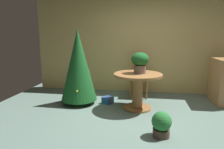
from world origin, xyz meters
TOP-DOWN VIEW (x-y plane):
  - ground_plane at (0.00, 0.00)m, footprint 6.60×6.60m
  - back_wall_panel at (0.00, 2.20)m, footprint 6.00×0.10m
  - round_dining_table at (-0.14, 0.78)m, footprint 1.00×1.00m
  - flower_vase at (-0.11, 0.83)m, footprint 0.36×0.36m
  - wooden_chair_far at (-0.14, 1.76)m, footprint 0.44×0.43m
  - holiday_tree at (-1.46, 0.93)m, footprint 0.80×0.80m
  - gift_box_blue at (-0.82, 1.02)m, footprint 0.28×0.28m
  - wooden_cabinet at (1.75, 1.47)m, footprint 0.44×0.82m
  - potted_plant at (0.26, -0.39)m, footprint 0.30×0.30m

SIDE VIEW (x-z plane):
  - ground_plane at x=0.00m, z-range 0.00..0.00m
  - gift_box_blue at x=-0.82m, z-range 0.00..0.15m
  - potted_plant at x=0.26m, z-range 0.01..0.40m
  - wooden_cabinet at x=1.75m, z-range 0.00..1.02m
  - round_dining_table at x=-0.14m, z-range 0.13..0.89m
  - wooden_chair_far at x=-0.14m, z-range 0.05..1.05m
  - holiday_tree at x=-1.46m, z-range 0.05..1.71m
  - flower_vase at x=-0.11m, z-range 0.79..1.22m
  - back_wall_panel at x=0.00m, z-range 0.00..2.60m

